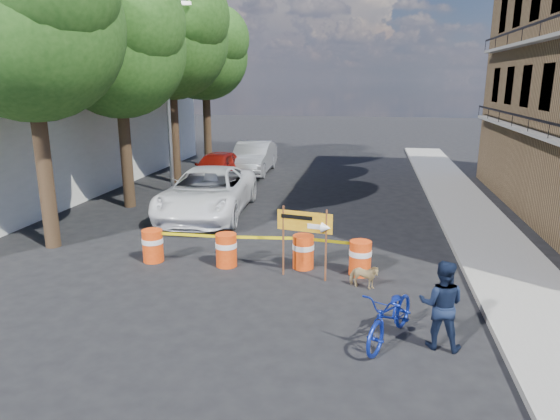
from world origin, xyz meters
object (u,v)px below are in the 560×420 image
at_px(dog, 364,276).
at_px(pedestrian, 441,304).
at_px(barrel_mid_left, 226,249).
at_px(suv_white, 207,192).
at_px(barrel_mid_right, 303,251).
at_px(sedan_silver, 253,158).
at_px(detour_sign, 311,228).
at_px(sedan_red, 217,168).
at_px(barrel_far_right, 360,257).
at_px(barrel_far_left, 153,245).
at_px(bicycle, 393,292).

bearing_deg(dog, pedestrian, -137.16).
bearing_deg(barrel_mid_left, pedestrian, -33.48).
distance_m(pedestrian, suv_white, 11.08).
relative_size(barrel_mid_right, sedan_silver, 0.18).
height_order(pedestrian, suv_white, suv_white).
xyz_separation_m(detour_sign, sedan_red, (-5.92, 11.26, -0.57)).
bearing_deg(barrel_far_right, sedan_red, 123.54).
relative_size(barrel_far_left, barrel_mid_left, 1.00).
bearing_deg(dog, detour_sign, 87.27).
height_order(barrel_far_left, sedan_silver, sedan_silver).
bearing_deg(suv_white, pedestrian, -52.83).
relative_size(bicycle, sedan_silver, 0.40).
height_order(barrel_mid_left, bicycle, bicycle).
height_order(detour_sign, pedestrian, detour_sign).
height_order(barrel_mid_left, dog, barrel_mid_left).
bearing_deg(barrel_mid_right, sedan_silver, 108.41).
bearing_deg(pedestrian, barrel_mid_left, -23.65).
bearing_deg(sedan_red, dog, -56.10).
height_order(pedestrian, bicycle, bicycle).
relative_size(barrel_far_left, sedan_red, 0.20).
xyz_separation_m(barrel_mid_right, pedestrian, (3.04, -3.59, 0.38)).
distance_m(barrel_far_left, barrel_mid_left, 2.09).
bearing_deg(dog, barrel_mid_left, 89.54).
bearing_deg(bicycle, suv_white, 150.85).
distance_m(detour_sign, dog, 1.71).
bearing_deg(detour_sign, pedestrian, -35.18).
distance_m(barrel_mid_left, dog, 3.77).
bearing_deg(barrel_far_right, pedestrian, -65.42).
relative_size(barrel_mid_right, sedan_red, 0.20).
bearing_deg(suv_white, barrel_mid_right, -52.40).
xyz_separation_m(barrel_far_right, suv_white, (-5.71, 5.02, 0.38)).
distance_m(pedestrian, dog, 2.93).
bearing_deg(dog, sedan_red, 44.87).
bearing_deg(barrel_mid_left, detour_sign, -12.14).
relative_size(suv_white, sedan_red, 1.37).
height_order(dog, suv_white, suv_white).
distance_m(suv_white, sedan_silver, 8.70).
bearing_deg(barrel_mid_left, bicycle, -38.47).
height_order(bicycle, sedan_red, bicycle).
bearing_deg(barrel_far_left, suv_white, 90.74).
relative_size(barrel_far_left, barrel_far_right, 1.00).
height_order(barrel_far_right, bicycle, bicycle).
bearing_deg(dog, sedan_silver, 35.66).
distance_m(barrel_far_right, dog, 0.90).
xyz_separation_m(barrel_far_left, sedan_red, (-1.48, 10.76, 0.30)).
xyz_separation_m(barrel_mid_right, dog, (1.61, -1.10, -0.16)).
bearing_deg(pedestrian, dog, -50.31).
distance_m(barrel_mid_right, barrel_far_right, 1.52).
height_order(barrel_far_left, suv_white, suv_white).
bearing_deg(pedestrian, barrel_far_left, -15.23).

